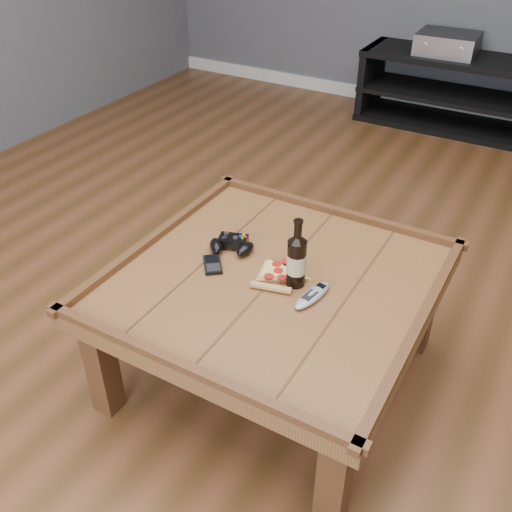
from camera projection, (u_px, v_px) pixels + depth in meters
The scene contains 10 objects.
ground at pixel (272, 373), 2.14m from camera, with size 6.00×6.00×0.00m, color #4A2E15.
baseboard at pixel (464, 111), 4.23m from camera, with size 5.00×0.02×0.10m, color silver.
coffee_table at pixel (274, 292), 1.91m from camera, with size 1.03×1.03×0.48m.
media_console at pixel (462, 94), 3.95m from camera, with size 1.40×0.45×0.50m.
beer_bottle at pixel (297, 259), 1.80m from camera, with size 0.06×0.06×0.24m.
game_controller at pixel (232, 245), 2.00m from camera, with size 0.17×0.14×0.05m.
pizza_slice at pixel (277, 275), 1.88m from camera, with size 0.20×0.27×0.02m.
smartphone at pixel (213, 264), 1.93m from camera, with size 0.11×0.12×0.01m.
remote_control at pixel (312, 295), 1.78m from camera, with size 0.08×0.18×0.02m.
av_receiver at pixel (447, 43), 3.83m from camera, with size 0.40×0.34×0.14m.
Camera 1 is at (0.70, -1.33, 1.58)m, focal length 40.00 mm.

